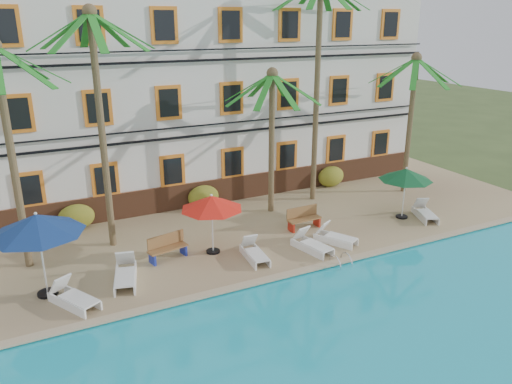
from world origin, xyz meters
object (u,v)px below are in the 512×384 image
palm_e (412,104)px  lounger_c (254,252)px  umbrella_red (212,203)px  lounger_e (335,237)px  palm_d (318,66)px  lounger_f (425,212)px  pool_ladder (341,263)px  palm_a (7,127)px  umbrella_blue (37,225)px  lounger_d (311,244)px  palm_c (272,120)px  lounger_a (73,297)px  palm_b (99,101)px  bench_right (303,218)px  lounger_b (125,274)px  umbrella_green (406,175)px  bench_left (167,247)px

palm_e → lounger_c: bearing=-161.1°
umbrella_red → lounger_e: 5.16m
palm_d → lounger_e: palm_d is taller
palm_d → lounger_f: (3.11, -4.42, -6.18)m
palm_d → pool_ladder: 9.51m
lounger_c → lounger_e: lounger_c is taller
palm_a → pool_ladder: (10.18, -4.89, -5.09)m
umbrella_blue → lounger_f: (15.75, -0.48, -2.18)m
palm_a → lounger_c: 9.48m
umbrella_blue → lounger_e: bearing=-4.5°
palm_e → lounger_d: bearing=-154.4°
palm_c → lounger_d: size_ratio=3.49×
palm_c → lounger_a: bearing=-154.5°
palm_b → palm_c: size_ratio=1.37×
bench_right → lounger_b: bearing=-170.7°
palm_e → umbrella_green: 4.60m
pool_ladder → bench_right: bearing=81.7°
palm_b → bench_left: size_ratio=5.70×
palm_e → bench_right: bearing=-165.6°
palm_e → umbrella_green: bearing=-133.0°
lounger_f → palm_b: bearing=165.4°
umbrella_red → lounger_c: umbrella_red is taller
palm_c → bench_right: 4.51m
lounger_c → pool_ladder: lounger_c is taller
lounger_f → bench_left: 11.59m
palm_b → pool_ladder: bearing=-37.0°
umbrella_green → lounger_c: umbrella_green is taller
palm_d → umbrella_red: (-6.69, -3.43, -4.43)m
palm_b → palm_e: (14.83, -0.07, -1.14)m
palm_e → lounger_f: bearing=-117.9°
umbrella_blue → pool_ladder: bearing=-14.0°
lounger_f → lounger_a: bearing=-177.8°
lounger_e → umbrella_red: bearing=163.8°
umbrella_red → lounger_e: size_ratio=1.32×
umbrella_red → lounger_d: (3.45, -1.55, -1.74)m
palm_a → lounger_a: palm_a is taller
palm_b → umbrella_red: bearing=-36.3°
palm_c → pool_ladder: size_ratio=8.77×
palm_e → bench_left: bearing=-171.2°
lounger_d → palm_e: bearing=25.6°
bench_right → palm_b: bearing=165.8°
palm_b → bench_left: bearing=-53.8°
palm_b → lounger_a: palm_b is taller
lounger_f → pool_ladder: lounger_f is taller
palm_b → pool_ladder: (7.10, -5.36, -5.67)m
lounger_e → pool_ladder: 1.82m
umbrella_blue → bench_right: 10.51m
palm_a → palm_b: bearing=8.6°
palm_a → palm_d: 13.20m
umbrella_blue → lounger_b: umbrella_blue is taller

